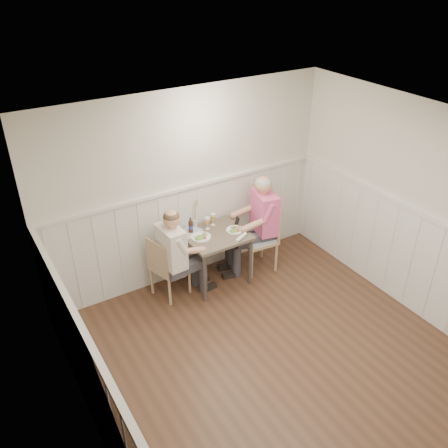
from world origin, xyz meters
name	(u,v)px	position (x,y,z in m)	size (l,w,h in m)	color
ground_plane	(289,373)	(0.00, 0.00, 0.00)	(4.50, 4.50, 0.00)	#472D1E
room_shell	(300,257)	(0.00, 0.00, 1.52)	(4.04, 4.54, 2.60)	beige
wainscot	(255,289)	(0.00, 0.69, 0.69)	(4.00, 4.49, 1.34)	beige
dining_table	(216,241)	(0.18, 1.84, 0.64)	(0.81, 0.70, 0.75)	#4F3F33
chair_right	(261,235)	(0.89, 1.80, 0.53)	(0.50, 0.50, 0.97)	#A1775C
chair_left	(166,265)	(-0.53, 1.90, 0.47)	(0.51, 0.51, 0.87)	#A1775C
man_in_pink	(261,230)	(0.88, 1.81, 0.60)	(0.73, 0.52, 1.44)	#3F3F47
diner_cream	(175,263)	(-0.45, 1.79, 0.56)	(0.63, 0.44, 1.33)	#3F3F47
plate_man	(235,230)	(0.43, 1.78, 0.77)	(0.23, 0.23, 0.06)	white
plate_diner	(201,237)	(-0.04, 1.85, 0.77)	(0.26, 0.26, 0.07)	white
beer_glass_a	(213,218)	(0.26, 2.06, 0.87)	(0.07, 0.07, 0.17)	silver
beer_glass_b	(207,221)	(0.15, 2.01, 0.87)	(0.07, 0.07, 0.17)	silver
beer_bottle	(191,226)	(-0.08, 2.05, 0.85)	(0.06, 0.06, 0.22)	#331D13
rolled_napkin	(241,237)	(0.40, 1.57, 0.77)	(0.21, 0.13, 0.05)	white
grass_vase	(195,214)	(0.04, 2.15, 0.94)	(0.05, 0.05, 0.43)	silver
gingham_mat	(190,232)	(-0.09, 2.07, 0.75)	(0.37, 0.33, 0.01)	#547BA9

